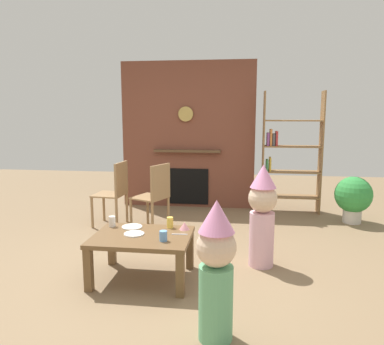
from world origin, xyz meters
name	(u,v)px	position (x,y,z in m)	size (l,w,h in m)	color
ground_plane	(172,268)	(0.00, 0.00, 0.00)	(12.00, 12.00, 0.00)	#846B4C
brick_fireplace_feature	(188,136)	(-0.21, 2.60, 1.19)	(2.20, 0.28, 2.40)	brown
bookshelf	(287,156)	(1.40, 2.40, 0.91)	(0.90, 0.28, 1.90)	olive
coffee_table	(142,242)	(-0.23, -0.28, 0.36)	(0.91, 0.69, 0.43)	brown
paper_cup_near_left	(163,236)	(0.00, -0.42, 0.48)	(0.07, 0.07, 0.09)	#669EE0
paper_cup_near_right	(170,222)	(-0.01, -0.03, 0.49)	(0.06, 0.06, 0.11)	#F2CC4C
paper_cup_center	(112,221)	(-0.60, -0.07, 0.49)	(0.07, 0.07, 0.11)	silver
paper_plate_front	(134,234)	(-0.31, -0.28, 0.44)	(0.19, 0.19, 0.01)	white
paper_plate_rear	(132,227)	(-0.39, -0.07, 0.44)	(0.20, 0.20, 0.01)	white
birthday_cake_slice	(184,226)	(0.14, -0.07, 0.47)	(0.10, 0.10, 0.07)	pink
table_fork	(180,234)	(0.12, -0.23, 0.44)	(0.15, 0.02, 0.01)	silver
child_with_cone_hat	(216,267)	(0.52, -1.15, 0.53)	(0.28, 0.28, 1.00)	#66B27F
child_in_pink	(262,213)	(0.90, 0.18, 0.56)	(0.29, 0.29, 1.06)	#EAB2C6
dining_chair_left	(115,190)	(-1.05, 1.33, 0.51)	(0.43, 0.43, 0.90)	#9E7A51
dining_chair_middle	(155,193)	(-0.45, 1.20, 0.51)	(0.53, 0.53, 0.90)	#9E7A51
potted_plant_tall	(353,196)	(2.28, 1.90, 0.39)	(0.52, 0.52, 0.67)	beige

